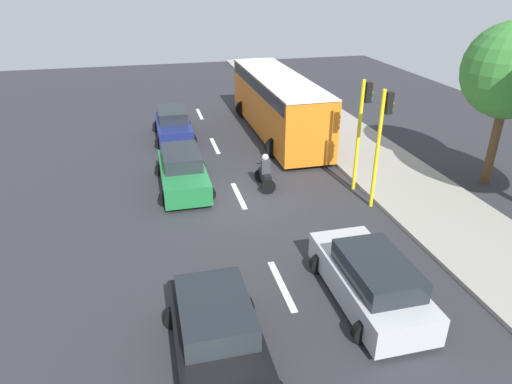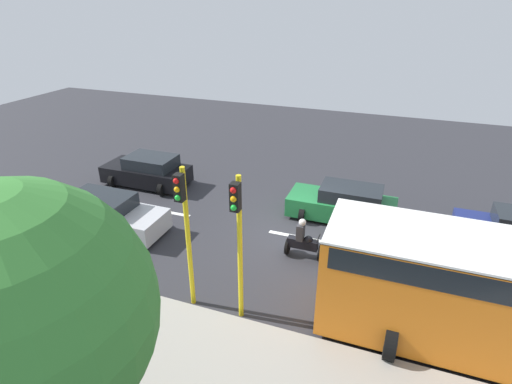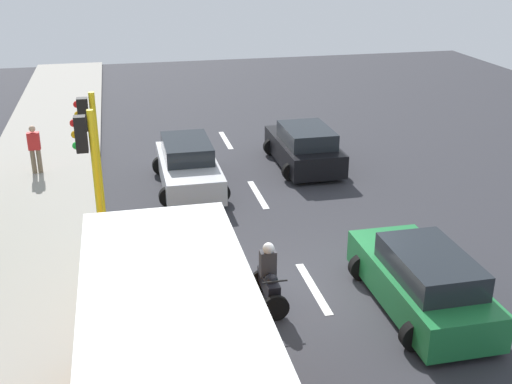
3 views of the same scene
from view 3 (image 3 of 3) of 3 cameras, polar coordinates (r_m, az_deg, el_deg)
name	(u,v)px [view 3 (image 3 of 3)]	position (r m, az deg, el deg)	size (l,w,h in m)	color
ground_plane	(313,290)	(15.27, 5.18, -8.80)	(40.00, 60.00, 0.10)	#2D2D33
sidewalk	(2,322)	(14.90, -21.94, -10.79)	(4.00, 60.00, 0.15)	#9E998E
lane_stripe_far_north	(226,140)	(25.98, -2.74, 4.69)	(0.20, 2.40, 0.01)	white
lane_stripe_north	(258,194)	(20.44, 0.17, -0.22)	(0.20, 2.40, 0.01)	white
lane_stripe_mid	(313,288)	(15.24, 5.19, -8.61)	(0.20, 2.40, 0.01)	white
car_green	(422,281)	(14.54, 14.74, -7.75)	(2.20, 4.39, 1.52)	#1E7238
car_black	(304,147)	(22.84, 4.37, 4.04)	(2.32, 4.21, 1.52)	black
car_silver	(188,166)	(20.99, -6.12, 2.32)	(2.23, 4.43, 1.52)	#B7B7BC
motorcycle	(269,280)	(14.24, 1.18, -7.93)	(0.60, 1.30, 1.53)	black
pedestrian_near_signal	(35,148)	(22.90, -19.34, 3.79)	(0.40, 0.24, 1.69)	#72604C
traffic_light_corner	(93,158)	(15.30, -14.45, 2.95)	(0.49, 0.24, 4.50)	yellow
traffic_light_midblock	(92,182)	(13.81, -14.55, 0.85)	(0.49, 0.24, 4.50)	yellow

